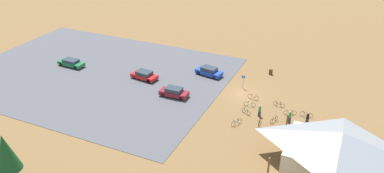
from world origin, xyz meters
The scene contains 22 objects.
ground centered at (0.00, 0.00, 0.00)m, with size 160.00×160.00×0.00m, color brown.
parking_lot_asphalt centered at (24.80, 3.24, 0.03)m, with size 42.61×31.76×0.05m, color #4C4C51.
bike_pavilion centered at (-13.96, 12.15, 2.69)m, with size 13.00×9.37×4.81m.
trash_bin centered at (-1.79, -8.43, 0.45)m, with size 0.60×0.60×0.90m, color brown.
lot_sign centered at (0.93, -1.89, 1.41)m, with size 0.56×0.08×2.20m.
pine_far_west centered at (15.41, 28.61, 4.45)m, with size 2.41×2.41×6.50m.
bicycle_red_near_porch centered at (-5.68, 5.62, 0.35)m, with size 0.72×1.60×0.79m.
bicycle_black_yard_left centered at (-5.37, 1.40, 0.35)m, with size 1.65×0.48×0.77m.
bicycle_yellow_edge_north centered at (-7.25, 2.94, 0.35)m, with size 1.64×0.70×0.78m.
bicycle_green_yard_center centered at (-4.09, 6.91, 0.37)m, with size 0.48×1.71×0.81m.
bicycle_teal_trailside centered at (-1.77, 5.18, 0.37)m, with size 1.47×0.85×0.86m.
bicycle_silver_mid_cluster centered at (-9.32, 2.60, 0.38)m, with size 1.72×0.48×0.89m.
bicycle_white_yard_right centered at (-1.65, 3.06, 0.36)m, with size 1.70×0.48×0.79m.
bicycle_blue_yard_front centered at (-1.43, 8.28, 0.38)m, with size 0.91×1.60×0.87m.
bicycle_orange_by_bin centered at (-1.52, 0.94, 0.40)m, with size 1.74×0.49×0.90m.
car_red_second_row centered at (16.24, 1.74, 0.72)m, with size 4.51×2.39×1.34m.
car_blue_inner_stall centered at (7.31, -3.79, 0.75)m, with size 4.66×2.52×1.42m.
car_green_aisle_side centered at (30.24, 2.69, 0.68)m, with size 4.80×1.97×1.24m.
car_maroon_far_end centered at (9.30, 4.93, 0.75)m, with size 4.27×1.86×1.41m.
visitor_near_lot centered at (-3.57, 5.02, 0.90)m, with size 0.36×0.38×1.72m.
visitor_crossing_yard centered at (-7.56, 5.07, 0.95)m, with size 0.39×0.40×1.81m.
visitor_by_pavilion centered at (-9.69, 4.26, 0.92)m, with size 0.40×0.39×1.74m.
Camera 1 is at (-12.97, 47.52, 26.90)m, focal length 34.98 mm.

